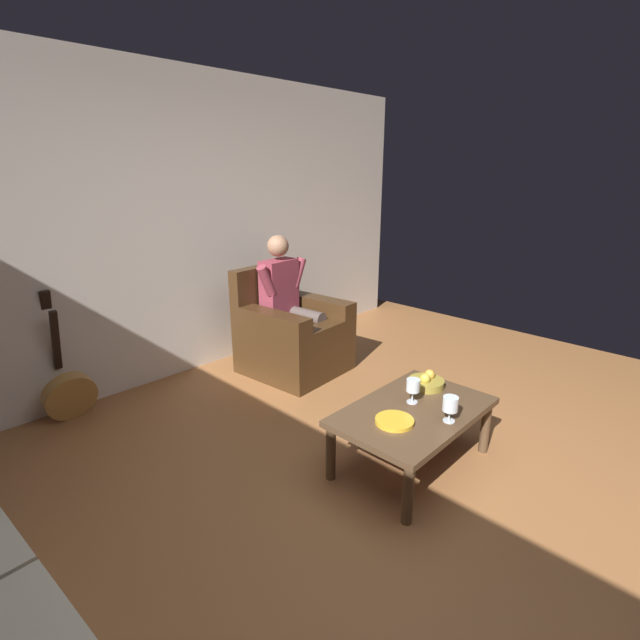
{
  "coord_description": "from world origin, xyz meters",
  "views": [
    {
      "loc": [
        1.93,
        1.02,
        1.8
      ],
      "look_at": [
        -0.43,
        -1.28,
        0.74
      ],
      "focal_mm": 26.16,
      "sensor_mm": 36.0,
      "label": 1
    }
  ],
  "objects_px": {
    "guitar": "(69,392)",
    "wine_glass_near": "(450,405)",
    "decorative_dish": "(395,421)",
    "armchair": "(291,335)",
    "fruit_bowl": "(426,382)",
    "coffee_table": "(413,416)",
    "wine_glass_far": "(413,387)",
    "person_seated": "(290,301)"
  },
  "relations": [
    {
      "from": "person_seated",
      "to": "guitar",
      "type": "relative_size",
      "value": 1.28
    },
    {
      "from": "wine_glass_near",
      "to": "decorative_dish",
      "type": "xyz_separation_m",
      "value": [
        0.24,
        -0.22,
        -0.09
      ]
    },
    {
      "from": "armchair",
      "to": "fruit_bowl",
      "type": "xyz_separation_m",
      "value": [
        0.17,
        1.54,
        0.09
      ]
    },
    {
      "from": "person_seated",
      "to": "coffee_table",
      "type": "distance_m",
      "value": 1.78
    },
    {
      "from": "guitar",
      "to": "wine_glass_far",
      "type": "xyz_separation_m",
      "value": [
        -1.36,
        2.12,
        0.28
      ]
    },
    {
      "from": "armchair",
      "to": "person_seated",
      "type": "distance_m",
      "value": 0.33
    },
    {
      "from": "wine_glass_near",
      "to": "fruit_bowl",
      "type": "height_order",
      "value": "wine_glass_near"
    },
    {
      "from": "coffee_table",
      "to": "fruit_bowl",
      "type": "relative_size",
      "value": 4.25
    },
    {
      "from": "armchair",
      "to": "decorative_dish",
      "type": "height_order",
      "value": "armchair"
    },
    {
      "from": "wine_glass_near",
      "to": "fruit_bowl",
      "type": "distance_m",
      "value": 0.47
    },
    {
      "from": "person_seated",
      "to": "fruit_bowl",
      "type": "distance_m",
      "value": 1.59
    },
    {
      "from": "decorative_dish",
      "to": "armchair",
      "type": "bearing_deg",
      "value": -113.08
    },
    {
      "from": "wine_glass_far",
      "to": "guitar",
      "type": "bearing_deg",
      "value": -57.2
    },
    {
      "from": "fruit_bowl",
      "to": "decorative_dish",
      "type": "bearing_deg",
      "value": 13.31
    },
    {
      "from": "guitar",
      "to": "person_seated",
      "type": "bearing_deg",
      "value": 164.49
    },
    {
      "from": "guitar",
      "to": "wine_glass_far",
      "type": "bearing_deg",
      "value": 122.8
    },
    {
      "from": "coffee_table",
      "to": "fruit_bowl",
      "type": "bearing_deg",
      "value": -160.32
    },
    {
      "from": "armchair",
      "to": "wine_glass_far",
      "type": "bearing_deg",
      "value": 70.09
    },
    {
      "from": "armchair",
      "to": "guitar",
      "type": "relative_size",
      "value": 0.98
    },
    {
      "from": "person_seated",
      "to": "wine_glass_far",
      "type": "bearing_deg",
      "value": 70.27
    },
    {
      "from": "wine_glass_near",
      "to": "fruit_bowl",
      "type": "xyz_separation_m",
      "value": [
        -0.31,
        -0.35,
        -0.07
      ]
    },
    {
      "from": "coffee_table",
      "to": "wine_glass_far",
      "type": "height_order",
      "value": "wine_glass_far"
    },
    {
      "from": "guitar",
      "to": "wine_glass_near",
      "type": "height_order",
      "value": "guitar"
    },
    {
      "from": "armchair",
      "to": "decorative_dish",
      "type": "bearing_deg",
      "value": 61.91
    },
    {
      "from": "person_seated",
      "to": "armchair",
      "type": "bearing_deg",
      "value": 90.0
    },
    {
      "from": "armchair",
      "to": "wine_glass_near",
      "type": "height_order",
      "value": "armchair"
    },
    {
      "from": "guitar",
      "to": "fruit_bowl",
      "type": "xyz_separation_m",
      "value": [
        -1.62,
        2.06,
        0.21
      ]
    },
    {
      "from": "fruit_bowl",
      "to": "decorative_dish",
      "type": "distance_m",
      "value": 0.56
    },
    {
      "from": "wine_glass_far",
      "to": "decorative_dish",
      "type": "xyz_separation_m",
      "value": [
        0.29,
        0.07,
        -0.1
      ]
    },
    {
      "from": "wine_glass_near",
      "to": "wine_glass_far",
      "type": "bearing_deg",
      "value": -99.36
    },
    {
      "from": "coffee_table",
      "to": "fruit_bowl",
      "type": "height_order",
      "value": "fruit_bowl"
    },
    {
      "from": "person_seated",
      "to": "coffee_table",
      "type": "bearing_deg",
      "value": 68.71
    },
    {
      "from": "coffee_table",
      "to": "wine_glass_far",
      "type": "bearing_deg",
      "value": -139.02
    },
    {
      "from": "fruit_bowl",
      "to": "armchair",
      "type": "bearing_deg",
      "value": -96.14
    },
    {
      "from": "coffee_table",
      "to": "wine_glass_far",
      "type": "relative_size",
      "value": 6.44
    },
    {
      "from": "wine_glass_near",
      "to": "person_seated",
      "type": "bearing_deg",
      "value": -103.93
    },
    {
      "from": "person_seated",
      "to": "wine_glass_far",
      "type": "xyz_separation_m",
      "value": [
        0.43,
        1.62,
        -0.16
      ]
    },
    {
      "from": "guitar",
      "to": "wine_glass_near",
      "type": "xyz_separation_m",
      "value": [
        -1.32,
        2.4,
        0.28
      ]
    },
    {
      "from": "armchair",
      "to": "person_seated",
      "type": "height_order",
      "value": "person_seated"
    },
    {
      "from": "person_seated",
      "to": "guitar",
      "type": "bearing_deg",
      "value": -20.52
    },
    {
      "from": "person_seated",
      "to": "decorative_dish",
      "type": "relative_size",
      "value": 5.52
    },
    {
      "from": "decorative_dish",
      "to": "fruit_bowl",
      "type": "bearing_deg",
      "value": -166.69
    }
  ]
}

